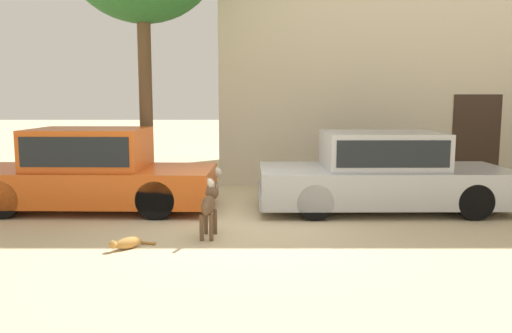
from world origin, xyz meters
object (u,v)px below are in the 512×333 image
(parked_sedan_second, at_px, (380,171))
(stray_dog_spotted, at_px, (207,205))
(parked_sedan_nearest, at_px, (89,170))
(stray_cat, at_px, (124,243))

(parked_sedan_second, bearing_deg, stray_dog_spotted, -149.17)
(parked_sedan_nearest, bearing_deg, stray_cat, -62.22)
(parked_sedan_second, height_order, stray_cat, parked_sedan_second)
(stray_cat, bearing_deg, stray_dog_spotted, 168.02)
(parked_sedan_nearest, distance_m, parked_sedan_second, 5.26)
(parked_sedan_second, xyz_separation_m, stray_dog_spotted, (-2.97, -1.81, -0.23))
(stray_dog_spotted, relative_size, stray_cat, 1.71)
(stray_dog_spotted, height_order, stray_cat, stray_dog_spotted)
(parked_sedan_nearest, height_order, stray_cat, parked_sedan_nearest)
(parked_sedan_nearest, bearing_deg, parked_sedan_second, 1.09)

